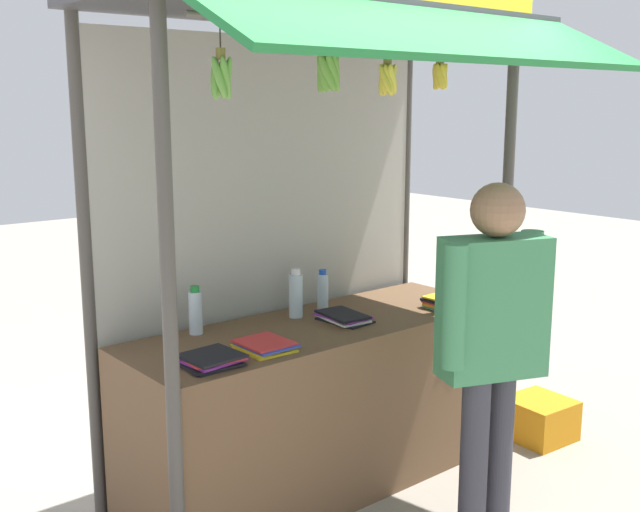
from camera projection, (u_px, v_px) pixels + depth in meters
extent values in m
plane|color=#9E9384|center=(320.00, 481.00, 4.05)|extent=(20.00, 20.00, 0.00)
cube|color=brown|center=(320.00, 404.00, 3.96)|extent=(2.06, 0.69, 0.86)
cylinder|color=#4C4742|center=(170.00, 314.00, 2.91)|extent=(0.06, 0.06, 2.34)
cylinder|color=#4C4742|center=(505.00, 249.00, 4.20)|extent=(0.06, 0.06, 2.34)
cylinder|color=#4C4742|center=(87.00, 279.00, 3.49)|extent=(0.06, 0.06, 2.34)
cylinder|color=#4C4742|center=(404.00, 232.00, 4.78)|extent=(0.06, 0.06, 2.34)
cube|color=#B7B2A8|center=(271.00, 256.00, 4.14)|extent=(2.02, 0.04, 2.29)
cube|color=#3F3F44|center=(329.00, 13.00, 3.54)|extent=(2.26, 0.96, 0.04)
cube|color=#1E7A38|center=(449.00, 33.00, 3.01)|extent=(2.22, 0.51, 0.26)
cylinder|color=#59544C|center=(387.00, 30.00, 3.27)|extent=(1.95, 0.02, 0.02)
cylinder|color=silver|center=(196.00, 313.00, 3.69)|extent=(0.07, 0.07, 0.21)
cylinder|color=#198C33|center=(195.00, 289.00, 3.67)|extent=(0.04, 0.04, 0.03)
cylinder|color=silver|center=(296.00, 296.00, 3.98)|extent=(0.07, 0.07, 0.23)
cylinder|color=white|center=(296.00, 271.00, 3.96)|extent=(0.05, 0.05, 0.03)
cylinder|color=silver|center=(323.00, 292.00, 4.13)|extent=(0.06, 0.06, 0.19)
cylinder|color=blue|center=(323.00, 272.00, 4.11)|extent=(0.04, 0.04, 0.03)
cube|color=yellow|center=(265.00, 349.00, 3.47)|extent=(0.22, 0.25, 0.01)
cube|color=yellow|center=(264.00, 346.00, 3.48)|extent=(0.22, 0.24, 0.01)
cube|color=blue|center=(267.00, 345.00, 3.47)|extent=(0.21, 0.24, 0.01)
cube|color=red|center=(264.00, 342.00, 3.47)|extent=(0.21, 0.24, 0.01)
cube|color=white|center=(450.00, 309.00, 4.15)|extent=(0.19, 0.27, 0.01)
cube|color=green|center=(451.00, 308.00, 4.13)|extent=(0.20, 0.27, 0.01)
cube|color=orange|center=(451.00, 306.00, 4.13)|extent=(0.19, 0.26, 0.01)
cube|color=red|center=(449.00, 304.00, 4.13)|extent=(0.20, 0.27, 0.01)
cube|color=black|center=(449.00, 302.00, 4.14)|extent=(0.19, 0.27, 0.01)
cube|color=red|center=(451.00, 300.00, 4.13)|extent=(0.20, 0.27, 0.01)
cube|color=yellow|center=(451.00, 299.00, 4.13)|extent=(0.19, 0.27, 0.01)
cube|color=black|center=(345.00, 320.00, 3.92)|extent=(0.20, 0.28, 0.01)
cube|color=white|center=(343.00, 318.00, 3.93)|extent=(0.20, 0.28, 0.01)
cube|color=purple|center=(343.00, 316.00, 3.93)|extent=(0.19, 0.28, 0.01)
cube|color=black|center=(343.00, 314.00, 3.92)|extent=(0.20, 0.28, 0.01)
cube|color=black|center=(210.00, 364.00, 3.27)|extent=(0.23, 0.23, 0.01)
cube|color=black|center=(209.00, 363.00, 3.26)|extent=(0.25, 0.24, 0.01)
cube|color=purple|center=(211.00, 359.00, 3.28)|extent=(0.25, 0.24, 0.01)
cube|color=red|center=(211.00, 357.00, 3.28)|extent=(0.25, 0.24, 0.01)
cube|color=black|center=(211.00, 356.00, 3.26)|extent=(0.24, 0.24, 0.01)
cylinder|color=#332D23|center=(220.00, 34.00, 2.76)|extent=(0.01, 0.01, 0.10)
cylinder|color=olive|center=(221.00, 54.00, 2.77)|extent=(0.04, 0.04, 0.04)
ellipsoid|color=#69A542|center=(226.00, 78.00, 2.80)|extent=(0.04, 0.08, 0.16)
ellipsoid|color=#69A542|center=(220.00, 78.00, 2.80)|extent=(0.06, 0.04, 0.16)
ellipsoid|color=#69A542|center=(215.00, 78.00, 2.79)|extent=(0.06, 0.07, 0.16)
ellipsoid|color=#69A542|center=(219.00, 78.00, 2.76)|extent=(0.06, 0.07, 0.16)
ellipsoid|color=#69A542|center=(226.00, 78.00, 2.78)|extent=(0.07, 0.05, 0.16)
cylinder|color=#332D23|center=(388.00, 45.00, 3.28)|extent=(0.01, 0.01, 0.10)
cylinder|color=olive|center=(387.00, 62.00, 3.30)|extent=(0.04, 0.04, 0.04)
ellipsoid|color=yellow|center=(391.00, 80.00, 3.33)|extent=(0.03, 0.08, 0.14)
ellipsoid|color=yellow|center=(387.00, 80.00, 3.33)|extent=(0.06, 0.06, 0.14)
ellipsoid|color=yellow|center=(385.00, 80.00, 3.33)|extent=(0.07, 0.04, 0.14)
ellipsoid|color=yellow|center=(383.00, 80.00, 3.32)|extent=(0.07, 0.05, 0.14)
ellipsoid|color=yellow|center=(384.00, 80.00, 3.31)|extent=(0.05, 0.06, 0.14)
ellipsoid|color=yellow|center=(385.00, 79.00, 3.29)|extent=(0.06, 0.08, 0.14)
ellipsoid|color=yellow|center=(389.00, 80.00, 3.29)|extent=(0.07, 0.05, 0.14)
ellipsoid|color=yellow|center=(392.00, 79.00, 3.30)|extent=(0.08, 0.05, 0.14)
ellipsoid|color=yellow|center=(391.00, 80.00, 3.31)|extent=(0.05, 0.05, 0.14)
cylinder|color=#332D23|center=(440.00, 47.00, 3.49)|extent=(0.01, 0.01, 0.08)
cylinder|color=olive|center=(440.00, 61.00, 3.50)|extent=(0.04, 0.04, 0.04)
ellipsoid|color=yellow|center=(442.00, 76.00, 3.53)|extent=(0.04, 0.07, 0.13)
ellipsoid|color=yellow|center=(439.00, 76.00, 3.54)|extent=(0.06, 0.06, 0.13)
ellipsoid|color=yellow|center=(438.00, 77.00, 3.53)|extent=(0.06, 0.03, 0.13)
ellipsoid|color=yellow|center=(436.00, 77.00, 3.52)|extent=(0.05, 0.05, 0.13)
ellipsoid|color=yellow|center=(436.00, 77.00, 3.51)|extent=(0.04, 0.06, 0.13)
ellipsoid|color=yellow|center=(439.00, 76.00, 3.50)|extent=(0.05, 0.06, 0.13)
ellipsoid|color=yellow|center=(441.00, 76.00, 3.50)|extent=(0.06, 0.05, 0.13)
ellipsoid|color=yellow|center=(444.00, 76.00, 3.50)|extent=(0.07, 0.04, 0.13)
ellipsoid|color=yellow|center=(444.00, 77.00, 3.52)|extent=(0.06, 0.05, 0.13)
cylinder|color=#332D23|center=(327.00, 37.00, 3.07)|extent=(0.01, 0.01, 0.06)
cylinder|color=olive|center=(327.00, 51.00, 3.08)|extent=(0.04, 0.04, 0.04)
ellipsoid|color=#69A03B|center=(332.00, 73.00, 3.12)|extent=(0.05, 0.09, 0.17)
ellipsoid|color=#69A03B|center=(328.00, 73.00, 3.12)|extent=(0.08, 0.07, 0.17)
ellipsoid|color=#69A03B|center=(323.00, 73.00, 3.11)|extent=(0.08, 0.04, 0.17)
ellipsoid|color=#69A03B|center=(322.00, 73.00, 3.10)|extent=(0.07, 0.07, 0.17)
ellipsoid|color=#69A03B|center=(323.00, 73.00, 3.08)|extent=(0.04, 0.09, 0.17)
ellipsoid|color=#69A03B|center=(327.00, 72.00, 3.07)|extent=(0.08, 0.08, 0.17)
ellipsoid|color=#69A03B|center=(333.00, 72.00, 3.07)|extent=(0.10, 0.05, 0.16)
ellipsoid|color=#69A03B|center=(335.00, 72.00, 3.09)|extent=(0.08, 0.08, 0.17)
cylinder|color=#383842|center=(474.00, 463.00, 3.41)|extent=(0.13, 0.13, 0.78)
cylinder|color=#383842|center=(499.00, 451.00, 3.52)|extent=(0.13, 0.13, 0.78)
cube|color=#3F8C59|center=(493.00, 307.00, 3.33)|extent=(0.50, 0.35, 0.62)
cylinder|color=#3F8C59|center=(454.00, 307.00, 3.16)|extent=(0.10, 0.10, 0.53)
cylinder|color=#3F8C59|center=(530.00, 288.00, 3.48)|extent=(0.10, 0.10, 0.53)
sphere|color=#936B4C|center=(498.00, 210.00, 3.25)|extent=(0.23, 0.23, 0.23)
cube|color=orange|center=(539.00, 419.00, 4.55)|extent=(0.37, 0.37, 0.24)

